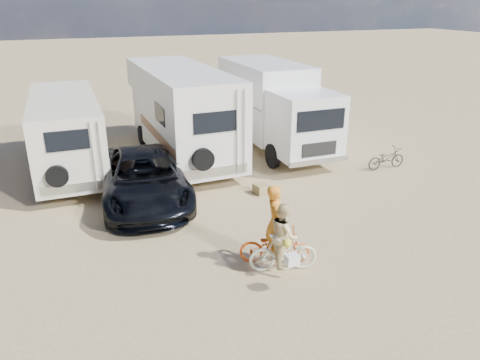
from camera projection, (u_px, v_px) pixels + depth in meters
name	position (u px, v px, depth m)	size (l,w,h in m)	color
ground	(267.00, 234.00, 12.51)	(140.00, 140.00, 0.00)	tan
rv_main	(181.00, 114.00, 17.99)	(2.57, 7.88, 3.51)	white
rv_left	(67.00, 135.00, 16.56)	(2.21, 6.77, 2.76)	beige
box_truck	(275.00, 108.00, 19.09)	(2.46, 7.37, 3.47)	silver
dark_suv	(145.00, 178.00, 14.33)	(2.55, 5.53, 1.54)	black
bike_man	(275.00, 246.00, 11.03)	(0.59, 1.68, 0.88)	#D04009
bike_woman	(283.00, 252.00, 10.69)	(0.45, 1.61, 0.97)	beige
rider_man	(275.00, 229.00, 10.85)	(0.67, 0.44, 1.84)	orange
rider_woman	(284.00, 241.00, 10.58)	(0.75, 0.58, 1.54)	beige
bike_parked	(386.00, 158.00, 17.17)	(0.54, 1.55, 0.81)	#262926
cooler	(140.00, 191.00, 14.77)	(0.49, 0.36, 0.39)	navy
crate	(261.00, 189.00, 15.06)	(0.41, 0.41, 0.33)	olive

